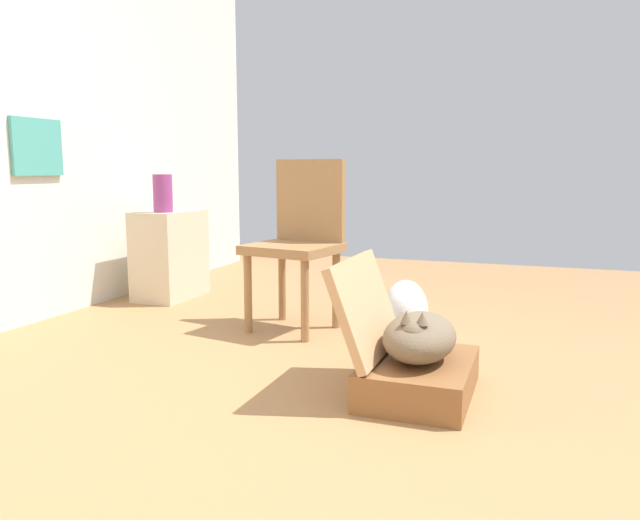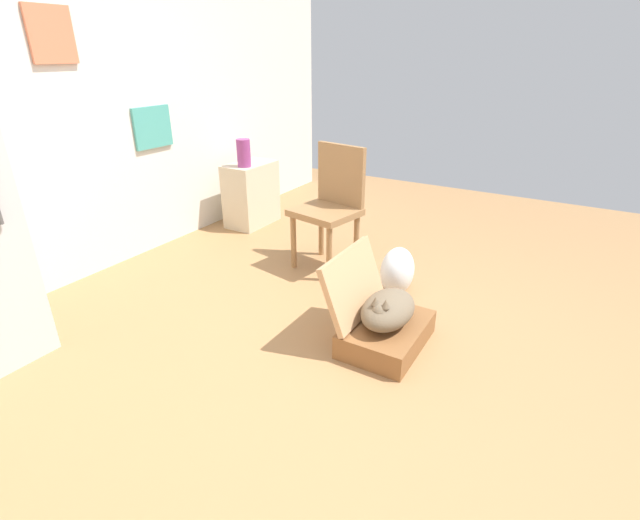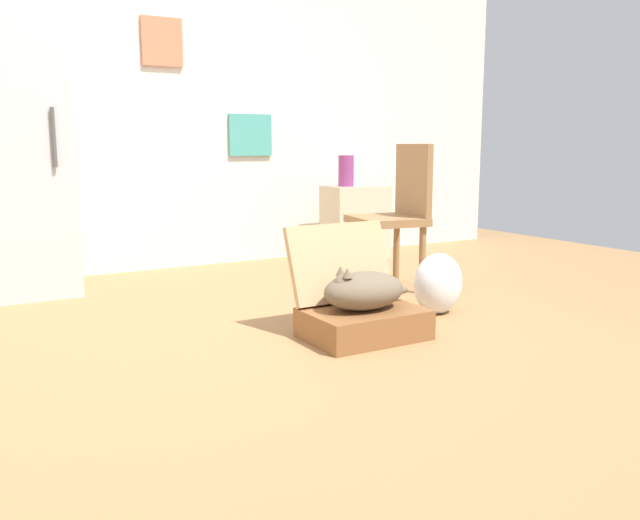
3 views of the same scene
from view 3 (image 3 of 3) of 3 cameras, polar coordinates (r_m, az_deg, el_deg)
The scene contains 10 objects.
ground_plane at distance 3.34m, azimuth -0.89°, elevation -6.61°, with size 7.68×7.68×0.00m, color #9E7247.
wall_back at distance 5.30m, azimuth -13.44°, elevation 13.41°, with size 6.40×0.15×2.60m.
suitcase_base at distance 3.32m, azimuth 3.73°, elevation -5.42°, with size 0.57×0.41×0.15m, color brown.
suitcase_lid at distance 3.44m, azimuth 1.70°, elevation -0.23°, with size 0.57×0.41×0.04m, color tan.
cat at distance 3.27m, azimuth 3.68°, elevation -2.58°, with size 0.51×0.28×0.22m.
plastic_bag_white at distance 3.82m, azimuth 9.99°, elevation -1.99°, with size 0.30×0.23×0.34m, color silver.
refrigerator at distance 4.61m, azimuth -24.57°, elevation 8.32°, with size 0.62×0.65×1.79m.
side_table at distance 5.60m, azimuth 3.05°, elevation 3.22°, with size 0.52×0.32×0.61m, color beige.
vase_tall at distance 5.45m, azimuth 2.23°, elevation 7.57°, with size 0.13×0.13×0.25m, color #8C387A.
chair at distance 4.39m, azimuth 6.55°, elevation 4.18°, with size 0.49×0.53×0.95m.
Camera 3 is at (-1.58, -2.78, 0.94)m, focal length 37.67 mm.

